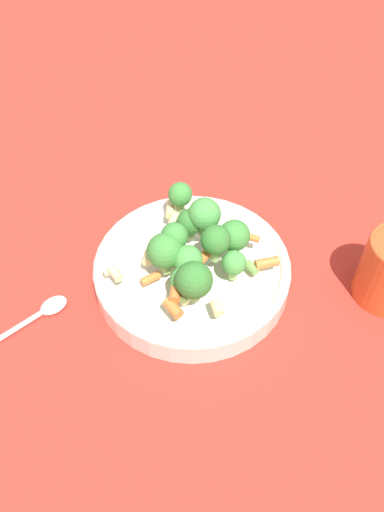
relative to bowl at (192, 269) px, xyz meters
name	(u,v)px	position (x,y,z in m)	size (l,w,h in m)	color
ground_plane	(192,279)	(0.00, 0.00, -0.02)	(3.00, 3.00, 0.00)	#B72D23
bowl	(192,269)	(0.00, 0.00, 0.00)	(0.26, 0.26, 0.04)	silver
pasta_salad	(195,245)	(0.01, 0.00, 0.06)	(0.18, 0.18, 0.07)	#8CB766
spoon	(28,321)	(-0.09, -0.20, -0.02)	(0.03, 0.17, 0.01)	silver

